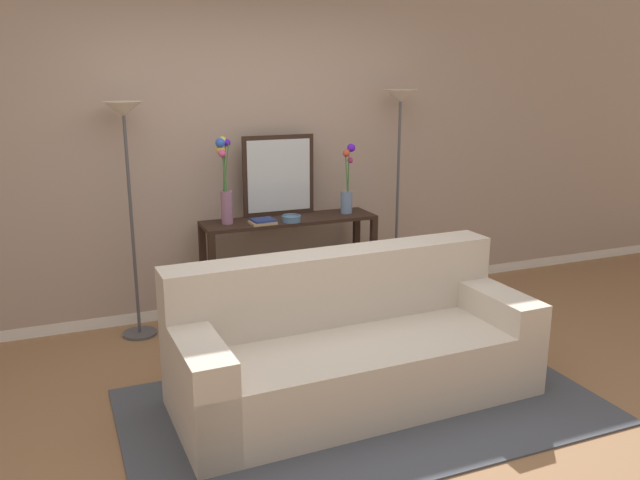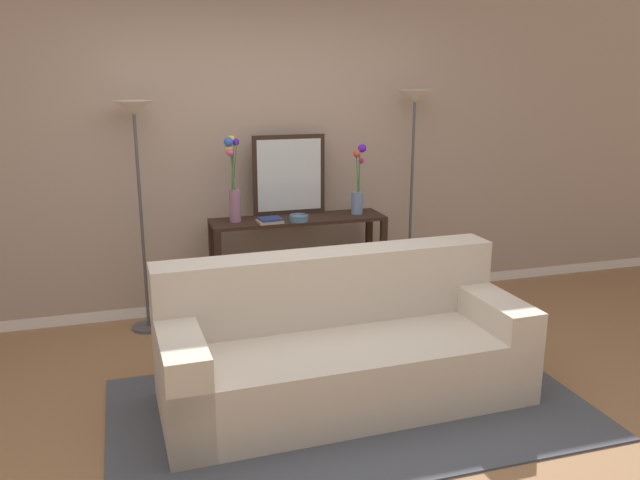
{
  "view_description": "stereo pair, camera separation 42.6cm",
  "coord_description": "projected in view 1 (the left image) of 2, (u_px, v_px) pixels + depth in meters",
  "views": [
    {
      "loc": [
        -1.42,
        -3.22,
        1.99
      ],
      "look_at": [
        0.27,
        0.86,
        0.84
      ],
      "focal_mm": 36.76,
      "sensor_mm": 36.0,
      "label": 1
    },
    {
      "loc": [
        -1.02,
        -3.36,
        1.99
      ],
      "look_at": [
        0.27,
        0.86,
        0.84
      ],
      "focal_mm": 36.76,
      "sensor_mm": 36.0,
      "label": 2
    }
  ],
  "objects": [
    {
      "name": "vase_tall_flowers",
      "position": [
        225.0,
        184.0,
        5.0
      ],
      "size": [
        0.12,
        0.11,
        0.67
      ],
      "color": "gray",
      "rests_on": "console_table"
    },
    {
      "name": "fruit_bowl",
      "position": [
        291.0,
        218.0,
        5.13
      ],
      "size": [
        0.15,
        0.15,
        0.05
      ],
      "color": "#4C7093",
      "rests_on": "console_table"
    },
    {
      "name": "console_table",
      "position": [
        290.0,
        249.0,
        5.32
      ],
      "size": [
        1.41,
        0.38,
        0.83
      ],
      "color": "black",
      "rests_on": "ground"
    },
    {
      "name": "floor_lamp_right",
      "position": [
        399.0,
        137.0,
        5.54
      ],
      "size": [
        0.28,
        0.28,
        1.83
      ],
      "color": "#4C4C51",
      "rests_on": "ground"
    },
    {
      "name": "ground_plane",
      "position": [
        333.0,
        415.0,
        3.91
      ],
      "size": [
        16.0,
        16.0,
        0.02
      ],
      "primitive_type": "cube",
      "color": "#936B47"
    },
    {
      "name": "book_row_under_console",
      "position": [
        239.0,
        317.0,
        5.28
      ],
      "size": [
        0.28,
        0.18,
        0.13
      ],
      "color": "tan",
      "rests_on": "ground"
    },
    {
      "name": "area_rug",
      "position": [
        363.0,
        406.0,
        3.98
      ],
      "size": [
        2.83,
        1.61,
        0.01
      ],
      "color": "#474C56",
      "rests_on": "ground"
    },
    {
      "name": "back_wall",
      "position": [
        236.0,
        150.0,
        5.35
      ],
      "size": [
        12.0,
        0.15,
        2.7
      ],
      "color": "white",
      "rests_on": "ground"
    },
    {
      "name": "book_stack",
      "position": [
        263.0,
        222.0,
        5.06
      ],
      "size": [
        0.2,
        0.17,
        0.04
      ],
      "color": "tan",
      "rests_on": "console_table"
    },
    {
      "name": "couch",
      "position": [
        352.0,
        349.0,
        4.05
      ],
      "size": [
        2.23,
        0.94,
        0.88
      ],
      "color": "beige",
      "rests_on": "ground"
    },
    {
      "name": "wall_mirror",
      "position": [
        279.0,
        176.0,
        5.3
      ],
      "size": [
        0.6,
        0.02,
        0.65
      ],
      "color": "black",
      "rests_on": "console_table"
    },
    {
      "name": "vase_short_flowers",
      "position": [
        347.0,
        189.0,
        5.39
      ],
      "size": [
        0.12,
        0.11,
        0.57
      ],
      "color": "#6B84AD",
      "rests_on": "console_table"
    },
    {
      "name": "floor_lamp_left",
      "position": [
        127.0,
        155.0,
        4.72
      ],
      "size": [
        0.28,
        0.28,
        1.77
      ],
      "color": "#4C4C51",
      "rests_on": "ground"
    }
  ]
}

